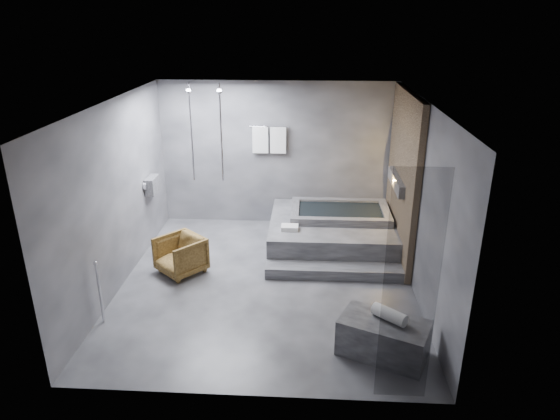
{
  "coord_description": "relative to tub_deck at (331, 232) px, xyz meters",
  "views": [
    {
      "loc": [
        0.61,
        -6.85,
        3.94
      ],
      "look_at": [
        0.18,
        0.3,
        1.11
      ],
      "focal_mm": 32.0,
      "sensor_mm": 36.0,
      "label": 1
    }
  ],
  "objects": [
    {
      "name": "room",
      "position": [
        -0.65,
        -1.21,
        1.48
      ],
      "size": [
        5.0,
        5.04,
        2.82
      ],
      "color": "#303033",
      "rests_on": "ground"
    },
    {
      "name": "driftwood_chair",
      "position": [
        -2.48,
        -1.19,
        0.06
      ],
      "size": [
        0.94,
        0.95,
        0.62
      ],
      "primitive_type": "imported",
      "rotation": [
        0.0,
        0.0,
        -0.73
      ],
      "color": "#402B10",
      "rests_on": "ground"
    },
    {
      "name": "concrete_bench",
      "position": [
        0.52,
        -3.13,
        -0.01
      ],
      "size": [
        1.2,
        0.95,
        0.47
      ],
      "primitive_type": "cube",
      "rotation": [
        0.0,
        0.0,
        -0.41
      ],
      "color": "#2F3032",
      "rests_on": "ground"
    },
    {
      "name": "rolled_towel",
      "position": [
        0.57,
        -3.09,
        0.3
      ],
      "size": [
        0.43,
        0.4,
        0.16
      ],
      "primitive_type": "cylinder",
      "rotation": [
        0.0,
        1.57,
        -0.71
      ],
      "color": "white",
      "rests_on": "concrete_bench"
    },
    {
      "name": "tub_step",
      "position": [
        0.0,
        -1.18,
        -0.16
      ],
      "size": [
        2.2,
        0.36,
        0.18
      ],
      "primitive_type": "cube",
      "color": "#363638",
      "rests_on": "ground"
    },
    {
      "name": "deck_towel",
      "position": [
        -0.74,
        -0.5,
        0.29
      ],
      "size": [
        0.29,
        0.21,
        0.08
      ],
      "primitive_type": "cube",
      "rotation": [
        0.0,
        0.0,
        -0.0
      ],
      "color": "silver",
      "rests_on": "tub_deck"
    },
    {
      "name": "tub_deck",
      "position": [
        0.0,
        0.0,
        0.0
      ],
      "size": [
        2.2,
        2.0,
        0.5
      ],
      "primitive_type": "cube",
      "color": "#363638",
      "rests_on": "ground"
    }
  ]
}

